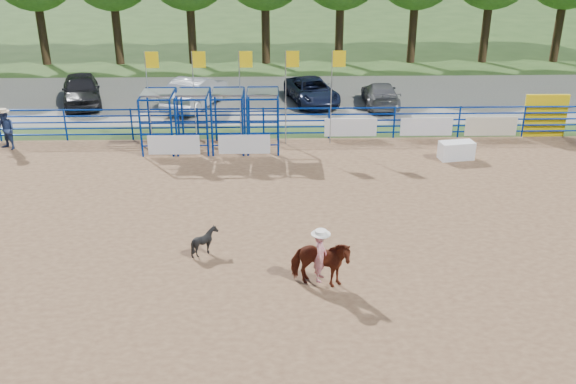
{
  "coord_description": "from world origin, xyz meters",
  "views": [
    {
      "loc": [
        0.43,
        -18.07,
        9.75
      ],
      "look_at": [
        0.9,
        1.0,
        1.3
      ],
      "focal_mm": 40.0,
      "sensor_mm": 36.0,
      "label": 1
    }
  ],
  "objects_px": {
    "horse_and_rider": "(320,259)",
    "car_d": "(381,94)",
    "spectator_cowboy": "(6,129)",
    "announcer_table": "(456,150)",
    "car_b": "(195,92)",
    "car_c": "(312,91)",
    "calf": "(205,241)",
    "car_a": "(81,90)"
  },
  "relations": [
    {
      "from": "car_c",
      "to": "car_d",
      "type": "height_order",
      "value": "car_c"
    },
    {
      "from": "car_d",
      "to": "car_a",
      "type": "bearing_deg",
      "value": -0.75
    },
    {
      "from": "horse_and_rider",
      "to": "calf",
      "type": "relative_size",
      "value": 2.86
    },
    {
      "from": "calf",
      "to": "announcer_table",
      "type": "bearing_deg",
      "value": -48.64
    },
    {
      "from": "car_b",
      "to": "spectator_cowboy",
      "type": "bearing_deg",
      "value": 59.1
    },
    {
      "from": "horse_and_rider",
      "to": "car_b",
      "type": "bearing_deg",
      "value": 106.73
    },
    {
      "from": "announcer_table",
      "to": "horse_and_rider",
      "type": "xyz_separation_m",
      "value": [
        -6.47,
        -9.84,
        0.49
      ]
    },
    {
      "from": "car_a",
      "to": "car_b",
      "type": "xyz_separation_m",
      "value": [
        6.19,
        -0.67,
        0.01
      ]
    },
    {
      "from": "announcer_table",
      "to": "horse_and_rider",
      "type": "bearing_deg",
      "value": -123.3
    },
    {
      "from": "car_b",
      "to": "announcer_table",
      "type": "bearing_deg",
      "value": 164.57
    },
    {
      "from": "car_b",
      "to": "car_d",
      "type": "bearing_deg",
      "value": -160.8
    },
    {
      "from": "announcer_table",
      "to": "car_b",
      "type": "distance_m",
      "value": 14.35
    },
    {
      "from": "calf",
      "to": "car_c",
      "type": "bearing_deg",
      "value": -11.71
    },
    {
      "from": "calf",
      "to": "car_c",
      "type": "relative_size",
      "value": 0.18
    },
    {
      "from": "spectator_cowboy",
      "to": "car_d",
      "type": "height_order",
      "value": "spectator_cowboy"
    },
    {
      "from": "announcer_table",
      "to": "car_c",
      "type": "bearing_deg",
      "value": 122.44
    },
    {
      "from": "spectator_cowboy",
      "to": "car_c",
      "type": "height_order",
      "value": "spectator_cowboy"
    },
    {
      "from": "car_a",
      "to": "horse_and_rider",
      "type": "bearing_deg",
      "value": -74.43
    },
    {
      "from": "calf",
      "to": "spectator_cowboy",
      "type": "xyz_separation_m",
      "value": [
        -9.55,
        9.62,
        0.48
      ]
    },
    {
      "from": "announcer_table",
      "to": "car_d",
      "type": "distance_m",
      "value": 8.37
    },
    {
      "from": "car_c",
      "to": "car_b",
      "type": "bearing_deg",
      "value": 173.55
    },
    {
      "from": "announcer_table",
      "to": "calf",
      "type": "xyz_separation_m",
      "value": [
        -9.85,
        -7.93,
        0.05
      ]
    },
    {
      "from": "calf",
      "to": "car_d",
      "type": "bearing_deg",
      "value": -23.67
    },
    {
      "from": "horse_and_rider",
      "to": "spectator_cowboy",
      "type": "distance_m",
      "value": 17.33
    },
    {
      "from": "horse_and_rider",
      "to": "car_d",
      "type": "xyz_separation_m",
      "value": [
        4.52,
        17.98,
        -0.26
      ]
    },
    {
      "from": "calf",
      "to": "car_b",
      "type": "bearing_deg",
      "value": 9.64
    },
    {
      "from": "horse_and_rider",
      "to": "car_c",
      "type": "distance_m",
      "value": 18.68
    },
    {
      "from": "spectator_cowboy",
      "to": "car_c",
      "type": "bearing_deg",
      "value": 27.32
    },
    {
      "from": "car_a",
      "to": "car_c",
      "type": "distance_m",
      "value": 12.44
    },
    {
      "from": "horse_and_rider",
      "to": "car_a",
      "type": "distance_m",
      "value": 21.9
    },
    {
      "from": "car_c",
      "to": "car_d",
      "type": "distance_m",
      "value": 3.72
    },
    {
      "from": "car_b",
      "to": "car_c",
      "type": "distance_m",
      "value": 6.29
    },
    {
      "from": "spectator_cowboy",
      "to": "car_b",
      "type": "xyz_separation_m",
      "value": [
        7.55,
        6.39,
        -0.1
      ]
    },
    {
      "from": "spectator_cowboy",
      "to": "announcer_table",
      "type": "bearing_deg",
      "value": -4.98
    },
    {
      "from": "announcer_table",
      "to": "calf",
      "type": "distance_m",
      "value": 12.65
    },
    {
      "from": "horse_and_rider",
      "to": "car_a",
      "type": "bearing_deg",
      "value": 121.92
    },
    {
      "from": "car_d",
      "to": "car_c",
      "type": "bearing_deg",
      "value": -9.07
    },
    {
      "from": "calf",
      "to": "car_d",
      "type": "relative_size",
      "value": 0.2
    },
    {
      "from": "horse_and_rider",
      "to": "car_b",
      "type": "xyz_separation_m",
      "value": [
        -5.39,
        17.92,
        -0.05
      ]
    },
    {
      "from": "car_b",
      "to": "car_d",
      "type": "relative_size",
      "value": 1.17
    },
    {
      "from": "announcer_table",
      "to": "car_d",
      "type": "height_order",
      "value": "car_d"
    },
    {
      "from": "spectator_cowboy",
      "to": "car_d",
      "type": "bearing_deg",
      "value": 20.28
    }
  ]
}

